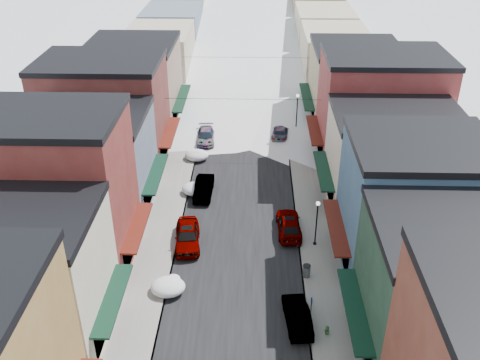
# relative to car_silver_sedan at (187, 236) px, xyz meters

# --- Properties ---
(road) EXTENTS (10.00, 160.00, 0.01)m
(road) POSITION_rel_car_silver_sedan_xyz_m (4.15, 37.23, -0.84)
(road) COLOR black
(road) RESTS_ON ground
(sidewalk_left) EXTENTS (3.20, 160.00, 0.15)m
(sidewalk_left) POSITION_rel_car_silver_sedan_xyz_m (-2.45, 37.23, -0.77)
(sidewalk_left) COLOR gray
(sidewalk_left) RESTS_ON ground
(sidewalk_right) EXTENTS (3.20, 160.00, 0.15)m
(sidewalk_right) POSITION_rel_car_silver_sedan_xyz_m (10.75, 37.23, -0.77)
(sidewalk_right) COLOR gray
(sidewalk_right) RESTS_ON ground
(curb_left) EXTENTS (0.10, 160.00, 0.15)m
(curb_left) POSITION_rel_car_silver_sedan_xyz_m (-0.90, 37.23, -0.77)
(curb_left) COLOR slate
(curb_left) RESTS_ON ground
(curb_right) EXTENTS (0.10, 160.00, 0.15)m
(curb_right) POSITION_rel_car_silver_sedan_xyz_m (9.20, 37.23, -0.77)
(curb_right) COLOR slate
(curb_right) RESTS_ON ground
(bldg_l_cream) EXTENTS (11.30, 8.20, 9.50)m
(bldg_l_cream) POSITION_rel_car_silver_sedan_xyz_m (-9.04, -10.27, 3.91)
(bldg_l_cream) COLOR beige
(bldg_l_cream) RESTS_ON ground
(bldg_l_brick_near) EXTENTS (12.30, 8.20, 12.50)m
(bldg_l_brick_near) POSITION_rel_car_silver_sedan_xyz_m (-9.55, -2.27, 5.41)
(bldg_l_brick_near) COLOR maroon
(bldg_l_brick_near) RESTS_ON ground
(bldg_l_grayblue) EXTENTS (11.30, 9.20, 9.00)m
(bldg_l_grayblue) POSITION_rel_car_silver_sedan_xyz_m (-9.04, 6.23, 3.66)
(bldg_l_grayblue) COLOR slate
(bldg_l_grayblue) RESTS_ON ground
(bldg_l_brick_far) EXTENTS (13.30, 9.20, 11.00)m
(bldg_l_brick_far) POSITION_rel_car_silver_sedan_xyz_m (-10.05, 15.23, 4.66)
(bldg_l_brick_far) COLOR maroon
(bldg_l_brick_far) RESTS_ON ground
(bldg_l_tan) EXTENTS (11.30, 11.20, 10.00)m
(bldg_l_tan) POSITION_rel_car_silver_sedan_xyz_m (-9.04, 25.23, 4.16)
(bldg_l_tan) COLOR #937561
(bldg_l_tan) RESTS_ON ground
(bldg_r_green) EXTENTS (11.30, 9.20, 9.50)m
(bldg_r_green) POSITION_rel_car_silver_sedan_xyz_m (17.34, -10.77, 3.91)
(bldg_r_green) COLOR #1C3B2A
(bldg_r_green) RESTS_ON ground
(bldg_r_blue) EXTENTS (11.30, 9.20, 10.50)m
(bldg_r_blue) POSITION_rel_car_silver_sedan_xyz_m (17.34, -1.77, 4.41)
(bldg_r_blue) COLOR #365A7B
(bldg_r_blue) RESTS_ON ground
(bldg_r_cream) EXTENTS (12.30, 9.20, 9.00)m
(bldg_r_cream) POSITION_rel_car_silver_sedan_xyz_m (17.84, 7.23, 3.66)
(bldg_r_cream) COLOR beige
(bldg_r_cream) RESTS_ON ground
(bldg_r_brick_far) EXTENTS (13.30, 9.20, 11.50)m
(bldg_r_brick_far) POSITION_rel_car_silver_sedan_xyz_m (18.34, 16.23, 4.91)
(bldg_r_brick_far) COLOR maroon
(bldg_r_brick_far) RESTS_ON ground
(bldg_r_tan) EXTENTS (11.30, 11.20, 9.50)m
(bldg_r_tan) POSITION_rel_car_silver_sedan_xyz_m (17.34, 26.23, 3.91)
(bldg_r_tan) COLOR tan
(bldg_r_tan) RESTS_ON ground
(distant_blocks) EXTENTS (34.00, 55.00, 8.00)m
(distant_blocks) POSITION_rel_car_silver_sedan_xyz_m (4.15, 60.23, 3.15)
(distant_blocks) COLOR gray
(distant_blocks) RESTS_ON ground
(overhead_cables) EXTENTS (16.40, 15.04, 0.04)m
(overhead_cables) POSITION_rel_car_silver_sedan_xyz_m (4.15, 24.73, 5.35)
(overhead_cables) COLOR black
(overhead_cables) RESTS_ON ground
(car_silver_sedan) EXTENTS (2.52, 5.17, 1.70)m
(car_silver_sedan) POSITION_rel_car_silver_sedan_xyz_m (0.00, 0.00, 0.00)
(car_silver_sedan) COLOR #95989C
(car_silver_sedan) RESTS_ON ground
(car_dark_hatch) EXTENTS (1.72, 4.62, 1.51)m
(car_dark_hatch) POSITION_rel_car_silver_sedan_xyz_m (0.65, 7.95, -0.09)
(car_dark_hatch) COLOR black
(car_dark_hatch) RESTS_ON ground
(car_silver_wagon) EXTENTS (2.27, 4.98, 1.41)m
(car_silver_wagon) POSITION_rel_car_silver_sedan_xyz_m (-0.15, 19.66, -0.14)
(car_silver_wagon) COLOR gray
(car_silver_wagon) RESTS_ON ground
(car_green_sedan) EXTENTS (2.00, 4.53, 1.45)m
(car_green_sedan) POSITION_rel_car_silver_sedan_xyz_m (8.45, -8.80, -0.13)
(car_green_sedan) COLOR black
(car_green_sedan) RESTS_ON ground
(car_gray_suv) EXTENTS (2.18, 4.99, 1.67)m
(car_gray_suv) POSITION_rel_car_silver_sedan_xyz_m (8.45, 1.95, -0.01)
(car_gray_suv) COLOR gray
(car_gray_suv) RESTS_ON ground
(car_black_sedan) EXTENTS (2.50, 4.86, 1.35)m
(car_black_sedan) POSITION_rel_car_silver_sedan_xyz_m (8.45, 21.17, -0.17)
(car_black_sedan) COLOR black
(car_black_sedan) RESTS_ON ground
(car_lane_silver) EXTENTS (2.62, 5.12, 1.67)m
(car_lane_silver) POSITION_rel_car_silver_sedan_xyz_m (3.24, 39.39, -0.02)
(car_lane_silver) COLOR gray
(car_lane_silver) RESTS_ON ground
(car_lane_white) EXTENTS (2.49, 4.88, 1.32)m
(car_lane_white) POSITION_rel_car_silver_sedan_xyz_m (6.03, 44.09, -0.19)
(car_lane_white) COLOR white
(car_lane_white) RESTS_ON ground
(parking_sign) EXTENTS (0.08, 0.28, 2.07)m
(parking_sign) POSITION_rel_car_silver_sedan_xyz_m (9.35, -8.69, 0.51)
(parking_sign) COLOR black
(parking_sign) RESTS_ON sidewalk_right
(trash_can) EXTENTS (0.60, 0.60, 1.01)m
(trash_can) POSITION_rel_car_silver_sedan_xyz_m (9.46, -4.00, -0.18)
(trash_can) COLOR #5C5F61
(trash_can) RESTS_ON sidewalk_right
(streetlamp_near) EXTENTS (0.34, 0.34, 4.10)m
(streetlamp_near) POSITION_rel_car_silver_sedan_xyz_m (10.49, 0.12, 1.89)
(streetlamp_near) COLOR black
(streetlamp_near) RESTS_ON sidewalk_right
(streetlamp_far) EXTENTS (0.40, 0.40, 4.85)m
(streetlamp_far) POSITION_rel_car_silver_sedan_xyz_m (10.31, 22.20, 2.36)
(streetlamp_far) COLOR black
(streetlamp_far) RESTS_ON sidewalk_right
(planter_far) EXTENTS (0.48, 0.48, 0.61)m
(planter_far) POSITION_rel_car_silver_sedan_xyz_m (10.36, -9.84, -0.39)
(planter_far) COLOR #35642E
(planter_far) RESTS_ON sidewalk_right
(snow_pile_near) EXTENTS (2.54, 2.77, 1.08)m
(snow_pile_near) POSITION_rel_car_silver_sedan_xyz_m (-0.74, -5.86, -0.33)
(snow_pile_near) COLOR white
(snow_pile_near) RESTS_ON ground
(snow_pile_mid) EXTENTS (2.59, 2.80, 1.10)m
(snow_pile_mid) POSITION_rel_car_silver_sedan_xyz_m (-0.14, 8.21, -0.32)
(snow_pile_mid) COLOR white
(snow_pile_mid) RESTS_ON ground
(snow_pile_far) EXTENTS (2.54, 2.76, 1.07)m
(snow_pile_far) POSITION_rel_car_silver_sedan_xyz_m (-0.74, 15.32, -0.34)
(snow_pile_far) COLOR white
(snow_pile_far) RESTS_ON ground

